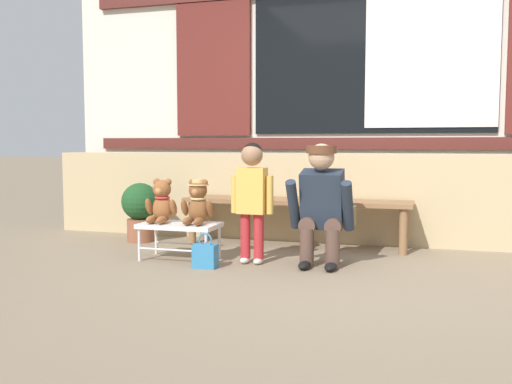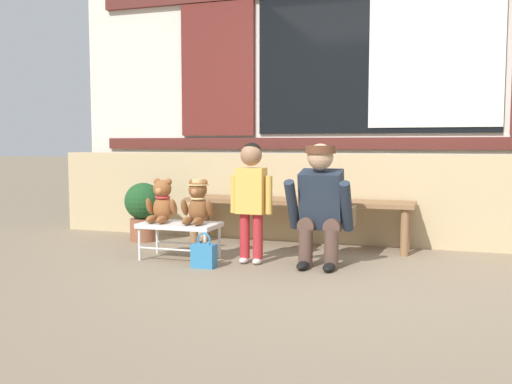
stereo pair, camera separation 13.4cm
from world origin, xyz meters
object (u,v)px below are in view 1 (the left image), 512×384
object	(u,v)px
handbag_on_ground	(205,255)
teddy_bear_plain	(162,203)
teddy_bear_with_hat	(198,203)
adult_crouching	(323,204)
potted_plant	(140,208)
wooden_bench_long	(296,206)
child_standing	(252,189)
small_display_bench	(180,227)

from	to	relation	value
handbag_on_ground	teddy_bear_plain	bearing A→B (deg)	153.82
teddy_bear_with_hat	handbag_on_ground	distance (m)	0.47
teddy_bear_with_hat	adult_crouching	world-z (taller)	adult_crouching
teddy_bear_plain	potted_plant	distance (m)	0.89
wooden_bench_long	potted_plant	distance (m)	1.51
potted_plant	child_standing	bearing A→B (deg)	-26.14
teddy_bear_with_hat	child_standing	bearing A→B (deg)	3.14
teddy_bear_with_hat	potted_plant	distance (m)	1.12
small_display_bench	teddy_bear_plain	xyz separation A→B (m)	(-0.16, 0.00, 0.20)
child_standing	adult_crouching	size ratio (longest dim) A/B	1.01
wooden_bench_long	small_display_bench	xyz separation A→B (m)	(-0.78, -0.85, -0.11)
small_display_bench	teddy_bear_plain	bearing A→B (deg)	179.49
wooden_bench_long	teddy_bear_plain	size ratio (longest dim) A/B	5.78
wooden_bench_long	teddy_bear_plain	bearing A→B (deg)	-137.75
adult_crouching	handbag_on_ground	xyz separation A→B (m)	(-0.85, -0.34, -0.38)
teddy_bear_with_hat	adult_crouching	distance (m)	1.01
adult_crouching	handbag_on_ground	distance (m)	0.99
teddy_bear_plain	wooden_bench_long	bearing A→B (deg)	42.25
teddy_bear_plain	child_standing	distance (m)	0.78
teddy_bear_plain	adult_crouching	size ratio (longest dim) A/B	0.38
wooden_bench_long	teddy_bear_with_hat	distance (m)	1.06
teddy_bear_with_hat	child_standing	world-z (taller)	child_standing
small_display_bench	teddy_bear_with_hat	world-z (taller)	teddy_bear_with_hat
handbag_on_ground	potted_plant	world-z (taller)	potted_plant
small_display_bench	adult_crouching	xyz separation A→B (m)	(1.16, 0.10, 0.21)
teddy_bear_plain	potted_plant	bearing A→B (deg)	129.59
wooden_bench_long	potted_plant	world-z (taller)	potted_plant
handbag_on_ground	child_standing	bearing A→B (deg)	41.24
teddy_bear_plain	child_standing	xyz separation A→B (m)	(0.77, 0.03, 0.13)
potted_plant	teddy_bear_with_hat	bearing A→B (deg)	-37.60
wooden_bench_long	handbag_on_ground	bearing A→B (deg)	-113.02
wooden_bench_long	potted_plant	size ratio (longest dim) A/B	3.68
teddy_bear_plain	small_display_bench	bearing A→B (deg)	-0.51
teddy_bear_with_hat	child_standing	distance (m)	0.47
wooden_bench_long	teddy_bear_plain	distance (m)	1.27
adult_crouching	wooden_bench_long	bearing A→B (deg)	117.34
teddy_bear_with_hat	potted_plant	size ratio (longest dim) A/B	0.64
small_display_bench	potted_plant	size ratio (longest dim) A/B	1.12
handbag_on_ground	potted_plant	size ratio (longest dim) A/B	0.48
potted_plant	small_display_bench	bearing A→B (deg)	-43.33
wooden_bench_long	handbag_on_ground	distance (m)	1.21
wooden_bench_long	handbag_on_ground	size ratio (longest dim) A/B	7.72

